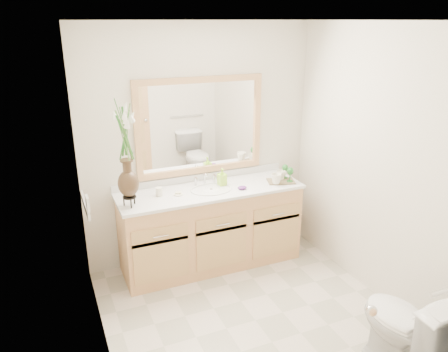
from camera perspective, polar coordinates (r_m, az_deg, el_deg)
name	(u,v)px	position (r m, az deg, el deg)	size (l,w,h in m)	color
floor	(255,320)	(3.91, 4.12, -18.29)	(2.60, 2.60, 0.00)	beige
ceiling	(264,20)	(3.08, 5.28, 19.61)	(2.40, 2.60, 0.02)	white
wall_back	(200,146)	(4.43, -3.17, 3.99)	(2.40, 0.02, 2.40)	silver
wall_front	(380,277)	(2.36, 19.74, -12.29)	(2.40, 0.02, 2.40)	silver
wall_left	(96,215)	(2.98, -16.37, -4.94)	(0.02, 2.60, 2.40)	silver
wall_right	(384,169)	(3.98, 20.13, 0.91)	(0.02, 2.60, 2.40)	silver
vanity	(211,228)	(4.48, -1.71, -6.84)	(1.80, 0.55, 0.80)	tan
counter	(211,190)	(4.31, -1.77, -1.90)	(1.84, 0.57, 0.03)	white
sink	(211,195)	(4.30, -1.68, -2.46)	(0.38, 0.34, 0.23)	white
mirror	(200,126)	(4.36, -3.13, 6.51)	(1.32, 0.04, 0.97)	white
switch_plate	(88,203)	(3.77, -17.40, -3.40)	(0.02, 0.12, 0.12)	white
door	(325,324)	(2.31, 13.07, -18.29)	(0.80, 0.03, 2.00)	tan
toilet	(406,330)	(3.46, 22.72, -18.04)	(0.42, 0.75, 0.74)	white
flower_vase	(125,140)	(3.81, -12.82, 4.63)	(0.22, 0.22, 0.90)	black
tumbler	(159,192)	(4.17, -8.48, -2.03)	(0.07, 0.07, 0.08)	#EEE8CE
soap_dish	(178,194)	(4.17, -6.00, -2.35)	(0.09, 0.09, 0.03)	#EEE8CE
soap_bottle	(222,178)	(4.38, -0.26, -0.21)	(0.07, 0.07, 0.16)	#A5E937
purple_dish	(242,188)	(4.29, 2.39, -1.52)	(0.09, 0.07, 0.03)	#5E2674
tray	(281,181)	(4.52, 7.43, -0.68)	(0.27, 0.18, 0.01)	brown
mug_left	(276,178)	(4.42, 6.84, -0.31)	(0.11, 0.10, 0.11)	#EEE8CE
mug_right	(281,175)	(4.54, 7.44, 0.15)	(0.10, 0.09, 0.10)	#EEE8CE
goblet_front	(290,172)	(4.48, 8.65, 0.53)	(0.07, 0.07, 0.15)	#236925
goblet_back	(285,169)	(4.58, 7.98, 0.94)	(0.07, 0.07, 0.15)	#236925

